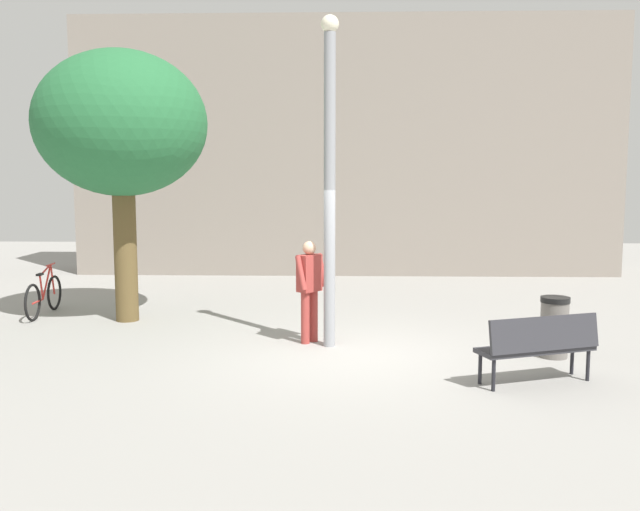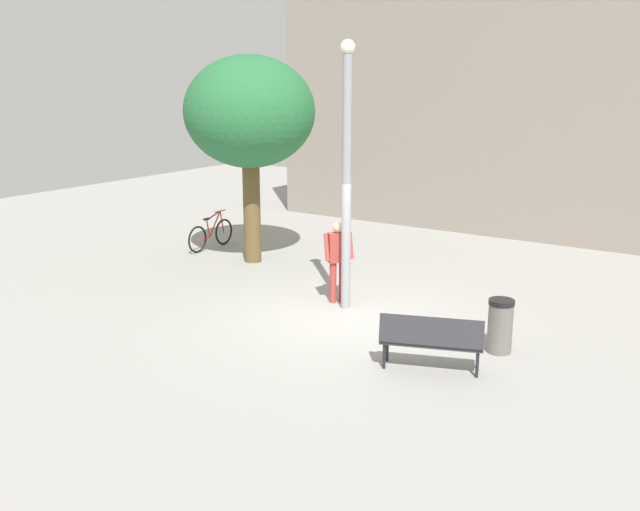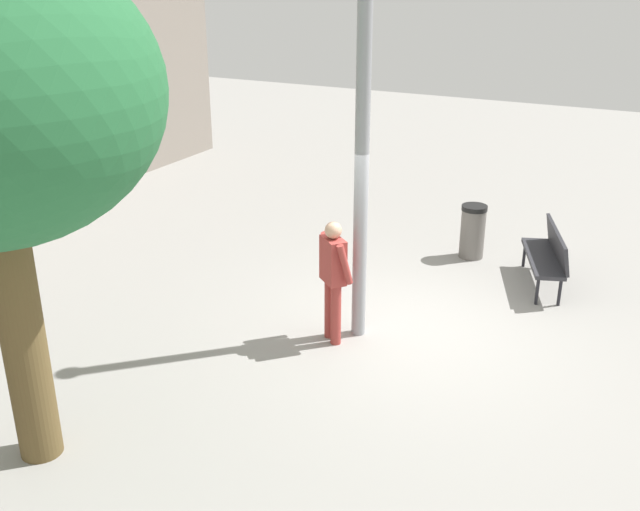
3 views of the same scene
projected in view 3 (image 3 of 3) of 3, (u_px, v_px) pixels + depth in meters
name	position (u px, v px, depth m)	size (l,w,h in m)	color
ground_plane	(403.00, 331.00, 10.03)	(36.00, 36.00, 0.00)	gray
lamppost	(362.00, 133.00, 8.95)	(0.28, 0.28, 5.16)	gray
person_by_lamppost	(333.00, 273.00, 9.45)	(0.56, 0.60, 1.67)	#9E3833
park_bench	(549.00, 253.00, 11.24)	(1.67, 0.99, 0.92)	#2D2D33
trash_bin	(473.00, 231.00, 12.36)	(0.43, 0.43, 0.92)	#66605B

